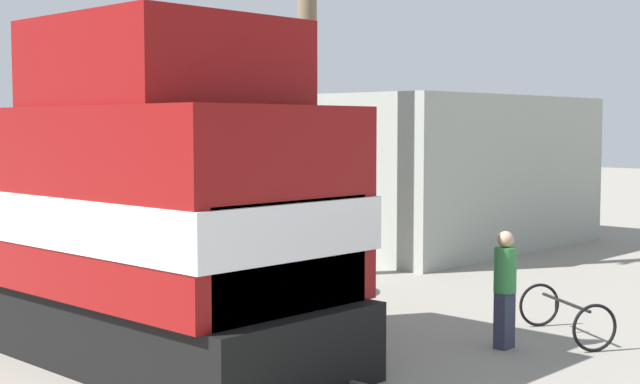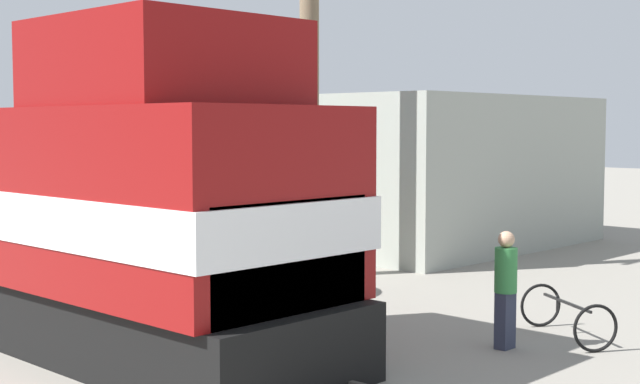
% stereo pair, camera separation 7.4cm
% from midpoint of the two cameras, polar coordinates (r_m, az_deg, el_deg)
% --- Properties ---
extents(ground_plane, '(120.00, 120.00, 0.00)m').
position_cam_midpoint_polar(ground_plane, '(13.50, -11.08, -10.27)').
color(ground_plane, gray).
extents(rail_near, '(0.08, 41.38, 0.15)m').
position_cam_midpoint_polar(rail_near, '(13.09, -13.69, -10.43)').
color(rail_near, '#4C4742').
rests_on(rail_near, ground_plane).
extents(rail_far, '(0.08, 41.38, 0.15)m').
position_cam_midpoint_polar(rail_far, '(13.90, -8.64, -9.50)').
color(rail_far, '#4C4742').
rests_on(rail_far, ground_plane).
extents(locomotive, '(3.12, 14.28, 4.82)m').
position_cam_midpoint_polar(locomotive, '(15.99, -18.19, -0.88)').
color(locomotive, black).
rests_on(locomotive, ground_plane).
extents(utility_pole, '(1.80, 0.43, 10.41)m').
position_cam_midpoint_polar(utility_pole, '(19.81, -0.93, 9.75)').
color(utility_pole, '#726047').
rests_on(utility_pole, ground_plane).
extents(vendor_umbrella, '(2.24, 2.24, 2.36)m').
position_cam_midpoint_polar(vendor_umbrella, '(17.54, -5.23, 0.14)').
color(vendor_umbrella, '#4C4C4C').
rests_on(vendor_umbrella, ground_plane).
extents(billboard_sign, '(2.35, 0.12, 3.49)m').
position_cam_midpoint_polar(billboard_sign, '(22.13, -5.44, 2.23)').
color(billboard_sign, '#595959').
rests_on(billboard_sign, ground_plane).
extents(shrub_cluster, '(1.05, 1.05, 1.05)m').
position_cam_midpoint_polar(shrub_cluster, '(17.80, -6.01, -4.95)').
color(shrub_cluster, '#388C38').
rests_on(shrub_cluster, ground_plane).
extents(person_bystander, '(0.34, 0.34, 1.79)m').
position_cam_midpoint_polar(person_bystander, '(13.78, 11.60, -5.82)').
color(person_bystander, '#2D3347').
rests_on(person_bystander, ground_plane).
extents(bicycle, '(1.60, 1.91, 0.73)m').
position_cam_midpoint_polar(bicycle, '(14.74, 15.28, -7.61)').
color(bicycle, black).
rests_on(bicycle, ground_plane).
extents(building_block_distant, '(8.74, 6.55, 4.16)m').
position_cam_midpoint_polar(building_block_distant, '(25.64, 6.56, 1.37)').
color(building_block_distant, '#999E93').
rests_on(building_block_distant, ground_plane).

